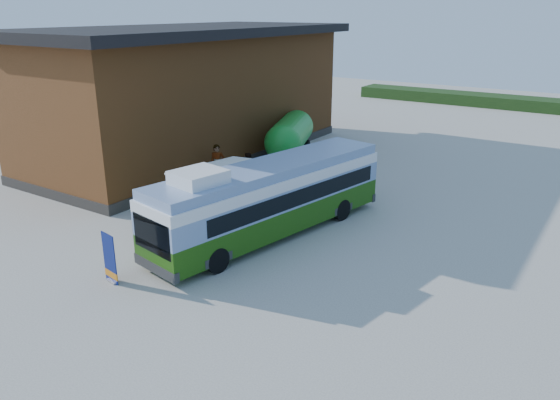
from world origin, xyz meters
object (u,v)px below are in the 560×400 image
Objects in this scene: person_b at (248,169)px; slurry_tanker at (290,135)px; picnic_table at (242,197)px; person_a at (218,164)px; banner at (110,262)px; bus at (270,196)px.

person_b is 0.26× the size of slurry_tanker.
person_a is (-3.46, 2.49, 0.40)m from picnic_table.
picnic_table is at bearing -77.81° from person_a.
person_a is at bearing -57.23° from person_b.
picnic_table is 8.86m from slurry_tanker.
banner is at bearing 26.24° from person_b.
bus reaches higher than person_a.
person_b is at bearing -22.53° from person_a.
slurry_tanker is (-0.85, 5.33, 0.62)m from person_b.
picnic_table is 0.78× the size of person_a.
bus is 6.65m from person_b.
picnic_table is (-0.56, 7.81, -0.10)m from banner.
banner is at bearing -99.92° from slurry_tanker.
banner is 11.06m from person_a.
picnic_table is 0.24× the size of slurry_tanker.
bus is 6.71× the size of person_b.
person_a is at bearing 121.91° from banner.
banner is 0.86× the size of person_a.
banner is at bearing -78.49° from picnic_table.
bus reaches higher than banner.
person_a reaches higher than banner.
bus is at bearing 81.66° from banner.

